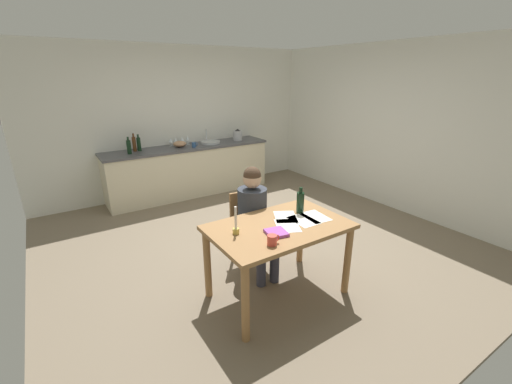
{
  "coord_description": "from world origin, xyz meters",
  "views": [
    {
      "loc": [
        -2.16,
        -3.26,
        2.11
      ],
      "look_at": [
        -0.24,
        -0.34,
        0.85
      ],
      "focal_mm": 22.98,
      "sensor_mm": 36.0,
      "label": 1
    }
  ],
  "objects_px": {
    "dining_table": "(279,236)",
    "teacup_on_counter": "(194,145)",
    "bottle_vinegar": "(134,144)",
    "wine_glass_by_kettle": "(182,139)",
    "chair_at_table": "(249,226)",
    "stovetop_kettle": "(238,135)",
    "person_seated": "(255,214)",
    "coffee_mug": "(272,240)",
    "bottle_wine_red": "(139,144)",
    "mixing_bowl": "(180,144)",
    "bottle_oil": "(129,147)",
    "wine_glass_back_left": "(176,140)",
    "sink_unit": "(210,142)",
    "wine_glass_back_right": "(171,140)",
    "wine_bottle_on_table": "(300,202)",
    "candlestick": "(236,226)",
    "wine_glass_near_sink": "(188,138)",
    "book_magazine": "(276,233)"
  },
  "relations": [
    {
      "from": "dining_table",
      "to": "teacup_on_counter",
      "type": "relative_size",
      "value": 12.09
    },
    {
      "from": "bottle_vinegar",
      "to": "wine_glass_by_kettle",
      "type": "distance_m",
      "value": 0.86
    },
    {
      "from": "chair_at_table",
      "to": "stovetop_kettle",
      "type": "distance_m",
      "value": 3.02
    },
    {
      "from": "person_seated",
      "to": "coffee_mug",
      "type": "relative_size",
      "value": 10.12
    },
    {
      "from": "dining_table",
      "to": "bottle_wine_red",
      "type": "xyz_separation_m",
      "value": [
        -0.39,
        3.36,
        0.36
      ]
    },
    {
      "from": "mixing_bowl",
      "to": "teacup_on_counter",
      "type": "xyz_separation_m",
      "value": [
        0.2,
        -0.17,
        -0.01
      ]
    },
    {
      "from": "bottle_oil",
      "to": "wine_glass_back_left",
      "type": "relative_size",
      "value": 1.79
    },
    {
      "from": "chair_at_table",
      "to": "wine_glass_back_left",
      "type": "height_order",
      "value": "wine_glass_back_left"
    },
    {
      "from": "coffee_mug",
      "to": "sink_unit",
      "type": "height_order",
      "value": "sink_unit"
    },
    {
      "from": "wine_glass_back_right",
      "to": "teacup_on_counter",
      "type": "bearing_deg",
      "value": -43.97
    },
    {
      "from": "bottle_vinegar",
      "to": "mixing_bowl",
      "type": "distance_m",
      "value": 0.76
    },
    {
      "from": "person_seated",
      "to": "bottle_vinegar",
      "type": "distance_m",
      "value": 2.93
    },
    {
      "from": "dining_table",
      "to": "coffee_mug",
      "type": "bearing_deg",
      "value": -135.52
    },
    {
      "from": "wine_bottle_on_table",
      "to": "mixing_bowl",
      "type": "distance_m",
      "value": 3.18
    },
    {
      "from": "mixing_bowl",
      "to": "teacup_on_counter",
      "type": "relative_size",
      "value": 2.11
    },
    {
      "from": "candlestick",
      "to": "sink_unit",
      "type": "distance_m",
      "value": 3.47
    },
    {
      "from": "wine_glass_near_sink",
      "to": "stovetop_kettle",
      "type": "bearing_deg",
      "value": -8.82
    },
    {
      "from": "wine_bottle_on_table",
      "to": "stovetop_kettle",
      "type": "distance_m",
      "value": 3.35
    },
    {
      "from": "sink_unit",
      "to": "teacup_on_counter",
      "type": "xyz_separation_m",
      "value": [
        -0.39,
        -0.15,
        0.02
      ]
    },
    {
      "from": "person_seated",
      "to": "bottle_oil",
      "type": "distance_m",
      "value": 2.8
    },
    {
      "from": "person_seated",
      "to": "wine_glass_near_sink",
      "type": "distance_m",
      "value": 2.97
    },
    {
      "from": "bottle_wine_red",
      "to": "wine_glass_near_sink",
      "type": "height_order",
      "value": "bottle_wine_red"
    },
    {
      "from": "wine_bottle_on_table",
      "to": "bottle_wine_red",
      "type": "distance_m",
      "value": 3.33
    },
    {
      "from": "candlestick",
      "to": "bottle_oil",
      "type": "height_order",
      "value": "bottle_oil"
    },
    {
      "from": "wine_glass_by_kettle",
      "to": "coffee_mug",
      "type": "bearing_deg",
      "value": -100.27
    },
    {
      "from": "teacup_on_counter",
      "to": "person_seated",
      "type": "bearing_deg",
      "value": -99.4
    },
    {
      "from": "mixing_bowl",
      "to": "wine_glass_back_right",
      "type": "relative_size",
      "value": 1.49
    },
    {
      "from": "chair_at_table",
      "to": "candlestick",
      "type": "relative_size",
      "value": 3.31
    },
    {
      "from": "chair_at_table",
      "to": "book_magazine",
      "type": "bearing_deg",
      "value": -104.82
    },
    {
      "from": "mixing_bowl",
      "to": "wine_glass_by_kettle",
      "type": "relative_size",
      "value": 1.49
    },
    {
      "from": "wine_glass_back_left",
      "to": "wine_bottle_on_table",
      "type": "bearing_deg",
      "value": -88.51
    },
    {
      "from": "chair_at_table",
      "to": "wine_glass_back_left",
      "type": "relative_size",
      "value": 5.56
    },
    {
      "from": "coffee_mug",
      "to": "wine_glass_back_left",
      "type": "relative_size",
      "value": 0.77
    },
    {
      "from": "wine_glass_near_sink",
      "to": "candlestick",
      "type": "bearing_deg",
      "value": -105.46
    },
    {
      "from": "bottle_wine_red",
      "to": "stovetop_kettle",
      "type": "bearing_deg",
      "value": -2.4
    },
    {
      "from": "coffee_mug",
      "to": "wine_bottle_on_table",
      "type": "xyz_separation_m",
      "value": [
        0.63,
        0.39,
        0.07
      ]
    },
    {
      "from": "wine_glass_back_right",
      "to": "wine_bottle_on_table",
      "type": "bearing_deg",
      "value": -86.94
    },
    {
      "from": "coffee_mug",
      "to": "stovetop_kettle",
      "type": "xyz_separation_m",
      "value": [
        1.74,
        3.55,
        0.19
      ]
    },
    {
      "from": "bottle_wine_red",
      "to": "teacup_on_counter",
      "type": "xyz_separation_m",
      "value": [
        0.88,
        -0.23,
        -0.07
      ]
    },
    {
      "from": "coffee_mug",
      "to": "teacup_on_counter",
      "type": "height_order",
      "value": "teacup_on_counter"
    },
    {
      "from": "dining_table",
      "to": "sink_unit",
      "type": "xyz_separation_m",
      "value": [
        0.88,
        3.29,
        0.27
      ]
    },
    {
      "from": "dining_table",
      "to": "bottle_vinegar",
      "type": "bearing_deg",
      "value": 97.75
    },
    {
      "from": "wine_bottle_on_table",
      "to": "bottle_vinegar",
      "type": "xyz_separation_m",
      "value": [
        -0.82,
        3.25,
        0.14
      ]
    },
    {
      "from": "wine_bottle_on_table",
      "to": "bottle_oil",
      "type": "bearing_deg",
      "value": 106.92
    },
    {
      "from": "person_seated",
      "to": "dining_table",
      "type": "bearing_deg",
      "value": -96.75
    },
    {
      "from": "bottle_vinegar",
      "to": "mixing_bowl",
      "type": "height_order",
      "value": "bottle_vinegar"
    },
    {
      "from": "wine_glass_near_sink",
      "to": "wine_glass_back_right",
      "type": "xyz_separation_m",
      "value": [
        -0.32,
        0.0,
        0.0
      ]
    },
    {
      "from": "person_seated",
      "to": "sink_unit",
      "type": "height_order",
      "value": "person_seated"
    },
    {
      "from": "bottle_vinegar",
      "to": "mixing_bowl",
      "type": "xyz_separation_m",
      "value": [
        0.76,
        -0.07,
        -0.07
      ]
    },
    {
      "from": "bottle_oil",
      "to": "wine_glass_back_right",
      "type": "distance_m",
      "value": 0.79
    }
  ]
}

